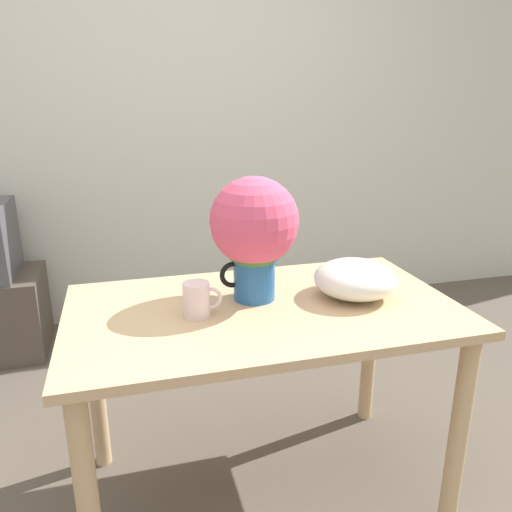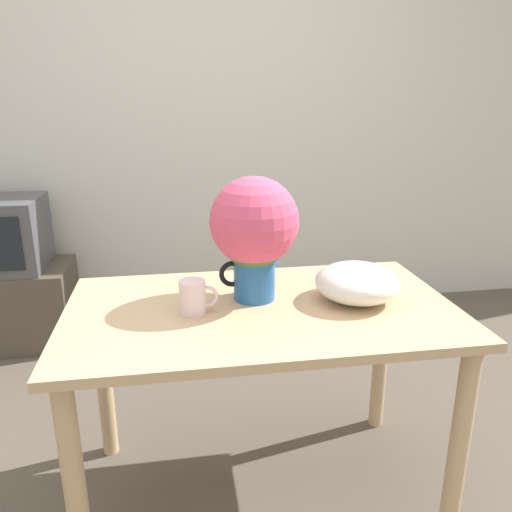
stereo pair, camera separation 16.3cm
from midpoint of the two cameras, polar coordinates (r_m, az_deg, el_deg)
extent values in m
cube|color=silver|center=(3.17, -5.07, 16.25)|extent=(8.00, 0.05, 2.60)
cube|color=tan|center=(1.63, 3.49, -6.28)|extent=(1.25, 0.73, 0.03)
cylinder|color=tan|center=(1.56, -16.90, -24.48)|extent=(0.06, 0.06, 0.70)
cylinder|color=tan|center=(1.78, 24.80, -19.29)|extent=(0.06, 0.06, 0.70)
cylinder|color=tan|center=(2.04, -14.81, -13.09)|extent=(0.06, 0.06, 0.70)
cylinder|color=tan|center=(2.22, 16.19, -10.57)|extent=(0.06, 0.06, 0.70)
cylinder|color=#235B9E|center=(1.65, 2.63, -2.24)|extent=(0.14, 0.14, 0.17)
cone|color=#235B9E|center=(1.65, 4.65, -0.23)|extent=(0.05, 0.05, 0.04)
torus|color=black|center=(1.64, 0.15, -2.11)|extent=(0.09, 0.02, 0.09)
sphere|color=#3D7033|center=(1.61, 2.69, 2.21)|extent=(0.22, 0.22, 0.22)
sphere|color=#DB4C70|center=(1.60, 2.72, 3.96)|extent=(0.29, 0.29, 0.29)
cylinder|color=silver|center=(1.55, -4.29, -4.80)|extent=(0.08, 0.08, 0.11)
torus|color=silver|center=(1.55, -2.69, -4.71)|extent=(0.07, 0.01, 0.07)
ellipsoid|color=silver|center=(1.70, 14.22, -3.01)|extent=(0.28, 0.28, 0.12)
cube|color=#4C4238|center=(3.19, -25.38, -5.20)|extent=(0.74, 0.44, 0.46)
camera|label=1|loc=(0.08, -87.14, 0.91)|focal=35.00mm
camera|label=2|loc=(0.08, 92.86, -0.91)|focal=35.00mm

